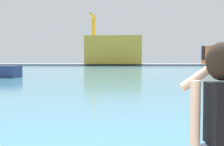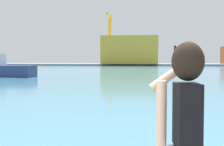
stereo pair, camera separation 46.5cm
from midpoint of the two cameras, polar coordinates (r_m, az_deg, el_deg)
ground_plane at (r=52.07m, az=3.38°, el=0.51°), size 220.00×220.00×0.00m
harbor_water at (r=54.06m, az=3.40°, el=0.61°), size 140.00×100.00×0.02m
far_shore_dock at (r=94.04m, az=3.61°, el=1.68°), size 140.00×20.00×0.51m
person_photographer at (r=2.77m, az=15.24°, el=-8.33°), size 0.53×0.55×1.74m
warehouse_left at (r=89.55m, az=0.27°, el=4.36°), size 16.13×13.18×8.02m
port_crane at (r=91.59m, az=-3.74°, el=7.40°), size 1.31×9.67×14.81m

